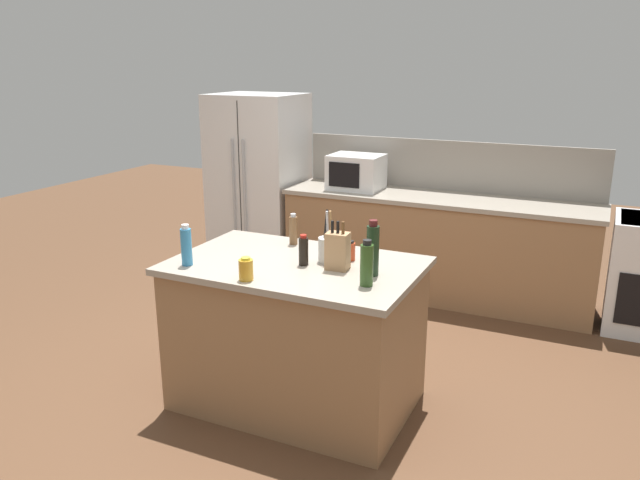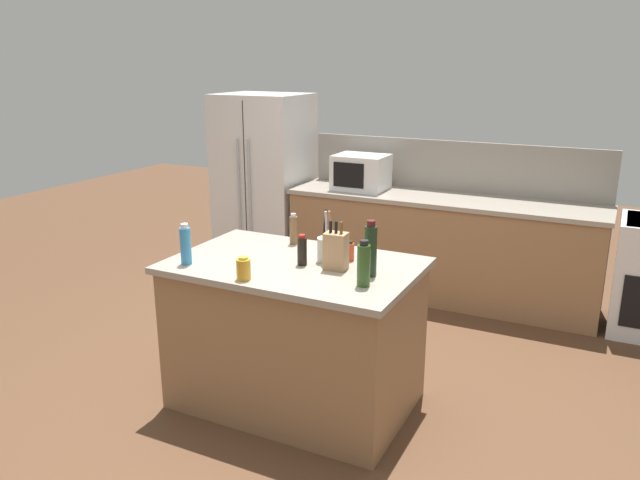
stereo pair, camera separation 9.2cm
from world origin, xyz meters
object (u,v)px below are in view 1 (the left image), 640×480
at_px(refrigerator, 259,183).
at_px(soy_sauce_bottle, 304,251).
at_px(microwave, 356,172).
at_px(honey_jar, 246,269).
at_px(pepper_grinder, 293,230).
at_px(wine_bottle, 373,250).
at_px(spice_jar_paprika, 351,251).
at_px(dish_soap_bottle, 186,246).
at_px(olive_oil_bottle, 367,264).
at_px(utensil_crock, 328,249).
at_px(knife_block, 337,251).

distance_m(refrigerator, soy_sauce_bottle, 2.80).
bearing_deg(microwave, soy_sauce_bottle, -75.97).
bearing_deg(honey_jar, soy_sauce_bottle, 64.96).
xyz_separation_m(refrigerator, pepper_grinder, (1.39, -1.91, 0.14)).
height_order(microwave, wine_bottle, same).
relative_size(microwave, spice_jar_paprika, 3.89).
bearing_deg(spice_jar_paprika, dish_soap_bottle, -149.63).
bearing_deg(spice_jar_paprika, soy_sauce_bottle, -137.04).
bearing_deg(dish_soap_bottle, microwave, 88.26).
height_order(spice_jar_paprika, soy_sauce_bottle, soy_sauce_bottle).
xyz_separation_m(refrigerator, olive_oil_bottle, (2.11, -2.43, 0.17)).
distance_m(microwave, olive_oil_bottle, 2.59).
height_order(dish_soap_bottle, soy_sauce_bottle, dish_soap_bottle).
bearing_deg(microwave, utensil_crock, -72.52).
distance_m(microwave, soy_sauce_bottle, 2.28).
relative_size(knife_block, dish_soap_bottle, 1.16).
bearing_deg(pepper_grinder, dish_soap_bottle, -119.89).
bearing_deg(spice_jar_paprika, honey_jar, -124.34).
height_order(microwave, utensil_crock, microwave).
bearing_deg(olive_oil_bottle, refrigerator, 130.89).
height_order(utensil_crock, honey_jar, utensil_crock).
distance_m(utensil_crock, pepper_grinder, 0.43).
distance_m(knife_block, utensil_crock, 0.16).
distance_m(refrigerator, honey_jar, 3.02).
relative_size(honey_jar, soy_sauce_bottle, 0.71).
xyz_separation_m(olive_oil_bottle, pepper_grinder, (-0.72, 0.53, -0.02)).
distance_m(spice_jar_paprika, dish_soap_bottle, 0.99).
bearing_deg(knife_block, microwave, 105.18).
bearing_deg(knife_block, spice_jar_paprika, 84.34).
bearing_deg(refrigerator, spice_jar_paprika, -47.92).
xyz_separation_m(knife_block, dish_soap_bottle, (-0.84, -0.31, 0.00)).
bearing_deg(utensil_crock, pepper_grinder, 146.57).
bearing_deg(dish_soap_bottle, pepper_grinder, 60.11).
bearing_deg(wine_bottle, pepper_grinder, 152.69).
bearing_deg(utensil_crock, honey_jar, -119.44).
height_order(refrigerator, honey_jar, refrigerator).
xyz_separation_m(honey_jar, soy_sauce_bottle, (0.17, 0.37, 0.03)).
height_order(knife_block, wine_bottle, wine_bottle).
distance_m(knife_block, wine_bottle, 0.22).
height_order(olive_oil_bottle, wine_bottle, wine_bottle).
bearing_deg(dish_soap_bottle, olive_oil_bottle, 6.63).
xyz_separation_m(utensil_crock, olive_oil_bottle, (0.36, -0.29, 0.04)).
bearing_deg(refrigerator, wine_bottle, -47.45).
height_order(pepper_grinder, soy_sauce_bottle, pepper_grinder).
bearing_deg(wine_bottle, microwave, 114.08).
distance_m(microwave, utensil_crock, 2.19).
relative_size(dish_soap_bottle, soy_sauce_bottle, 1.33).
bearing_deg(pepper_grinder, honey_jar, -83.62).
relative_size(utensil_crock, soy_sauce_bottle, 1.70).
height_order(spice_jar_paprika, dish_soap_bottle, dish_soap_bottle).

